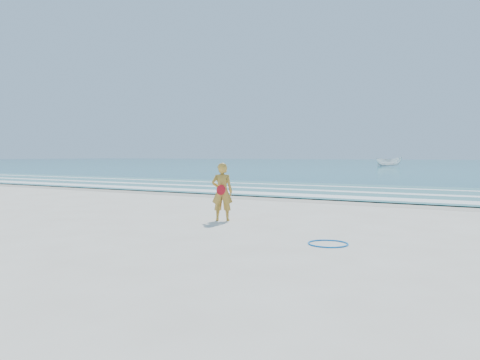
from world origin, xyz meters
The scene contains 10 objects.
ground centered at (0.00, 0.00, 0.00)m, with size 400.00×400.00×0.00m, color silver.
wet_sand centered at (0.00, 9.00, 0.00)m, with size 400.00×2.40×0.00m, color #B2A893.
ocean centered at (0.00, 105.00, 0.02)m, with size 400.00×190.00×0.04m, color #19727F.
shallow centered at (0.00, 14.00, 0.04)m, with size 400.00×10.00×0.01m, color #59B7AD.
foam_near centered at (0.00, 10.30, 0.05)m, with size 400.00×1.40×0.01m, color white.
foam_mid centered at (0.00, 13.20, 0.05)m, with size 400.00×0.90×0.01m, color white.
foam_far centered at (0.00, 16.50, 0.05)m, with size 400.00×0.60×0.01m, color white.
hoop centered at (4.54, 0.48, 0.01)m, with size 0.79×0.79×0.03m, color blue.
boat centered at (-8.72, 65.99, 0.78)m, with size 1.45×3.85×1.49m, color white.
woman centered at (0.96, 2.26, 0.78)m, with size 0.67×0.57×1.55m.
Camera 1 is at (7.60, -8.26, 1.74)m, focal length 35.00 mm.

